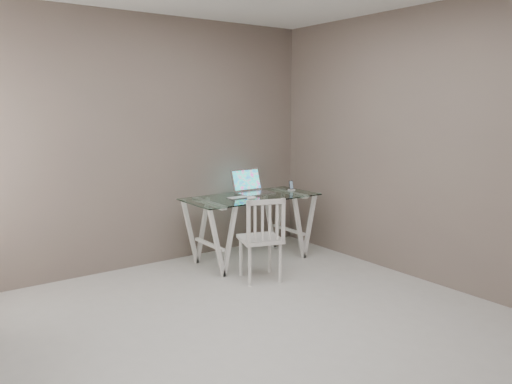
% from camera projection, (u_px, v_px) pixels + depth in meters
% --- Properties ---
extents(room, '(4.50, 4.52, 2.71)m').
position_uv_depth(room, '(269.00, 109.00, 3.50)').
color(room, '#B8B6B0').
rests_on(room, ground).
extents(desk, '(1.50, 0.70, 0.75)m').
position_uv_depth(desk, '(251.00, 228.00, 5.64)').
color(desk, silver).
rests_on(desk, ground).
extents(chair, '(0.49, 0.49, 0.86)m').
position_uv_depth(chair, '(262.00, 235.00, 4.94)').
color(chair, silver).
rests_on(chair, ground).
extents(laptop, '(0.39, 0.36, 0.27)m').
position_uv_depth(laptop, '(251.00, 188.00, 5.77)').
color(laptop, '#BCBCC1').
rests_on(laptop, desk).
extents(keyboard, '(0.29, 0.13, 0.01)m').
position_uv_depth(keyboard, '(240.00, 197.00, 5.48)').
color(keyboard, silver).
rests_on(keyboard, desk).
extents(mouse, '(0.12, 0.07, 0.04)m').
position_uv_depth(mouse, '(252.00, 198.00, 5.36)').
color(mouse, white).
rests_on(mouse, desk).
extents(phone_dock, '(0.06, 0.06, 0.12)m').
position_uv_depth(phone_dock, '(291.00, 188.00, 5.96)').
color(phone_dock, white).
rests_on(phone_dock, desk).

